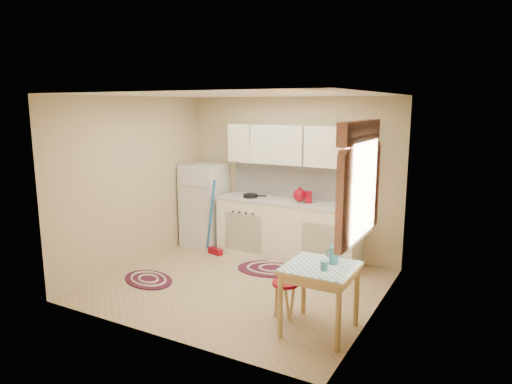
% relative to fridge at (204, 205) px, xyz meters
% --- Properties ---
extents(room_shell, '(3.64, 3.60, 2.52)m').
position_rel_fridge_xyz_m(room_shell, '(1.59, -1.01, 0.90)').
color(room_shell, tan).
rests_on(room_shell, ground).
extents(fridge, '(0.65, 0.60, 1.40)m').
position_rel_fridge_xyz_m(fridge, '(0.00, 0.00, 0.00)').
color(fridge, silver).
rests_on(fridge, ground).
extents(broom, '(0.30, 0.18, 1.20)m').
position_rel_fridge_xyz_m(broom, '(0.45, -0.35, -0.10)').
color(broom, '#1B63AA').
rests_on(broom, ground).
extents(base_cabinets, '(2.25, 0.60, 0.88)m').
position_rel_fridge_xyz_m(base_cabinets, '(1.54, 0.05, -0.26)').
color(base_cabinets, white).
rests_on(base_cabinets, ground).
extents(countertop, '(2.27, 0.62, 0.04)m').
position_rel_fridge_xyz_m(countertop, '(1.54, 0.05, 0.20)').
color(countertop, beige).
rests_on(countertop, base_cabinets).
extents(frying_pan, '(0.30, 0.30, 0.05)m').
position_rel_fridge_xyz_m(frying_pan, '(0.90, 0.00, 0.24)').
color(frying_pan, black).
rests_on(frying_pan, countertop).
extents(red_kettle, '(0.28, 0.27, 0.22)m').
position_rel_fridge_xyz_m(red_kettle, '(1.73, 0.05, 0.33)').
color(red_kettle, maroon).
rests_on(red_kettle, countertop).
extents(red_canister, '(0.12, 0.12, 0.16)m').
position_rel_fridge_xyz_m(red_canister, '(1.88, 0.05, 0.30)').
color(red_canister, maroon).
rests_on(red_canister, countertop).
extents(table, '(0.72, 0.72, 0.72)m').
position_rel_fridge_xyz_m(table, '(2.83, -1.94, -0.34)').
color(table, tan).
rests_on(table, ground).
extents(stool, '(0.40, 0.40, 0.42)m').
position_rel_fridge_xyz_m(stool, '(2.38, -1.82, -0.49)').
color(stool, maroon).
rests_on(stool, ground).
extents(coffee_pot, '(0.15, 0.14, 0.25)m').
position_rel_fridge_xyz_m(coffee_pot, '(2.93, -1.82, 0.15)').
color(coffee_pot, '#29697E').
rests_on(coffee_pot, table).
extents(mug, '(0.09, 0.09, 0.10)m').
position_rel_fridge_xyz_m(mug, '(2.91, -2.04, 0.07)').
color(mug, '#29697E').
rests_on(mug, table).
extents(rug_center, '(1.27, 1.05, 0.02)m').
position_rel_fridge_xyz_m(rug_center, '(1.59, -0.51, -0.69)').
color(rug_center, maroon).
rests_on(rug_center, ground).
extents(rug_left, '(0.97, 0.80, 0.02)m').
position_rel_fridge_xyz_m(rug_left, '(0.25, -1.72, -0.69)').
color(rug_left, maroon).
rests_on(rug_left, ground).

